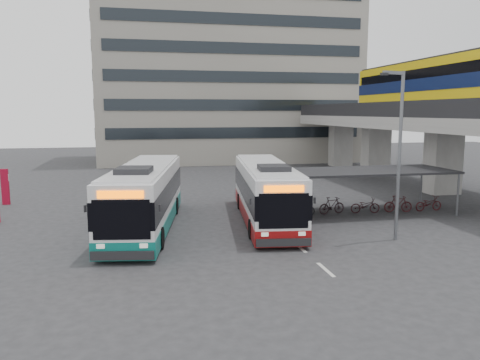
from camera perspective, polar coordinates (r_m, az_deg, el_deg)
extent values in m
plane|color=#28282B|center=(23.00, -1.08, -6.48)|extent=(120.00, 120.00, 0.00)
cube|color=gray|center=(36.71, 23.48, 2.04)|extent=(2.20, 1.60, 4.60)
cube|color=gray|center=(45.22, 16.23, 3.45)|extent=(2.20, 1.60, 4.60)
cube|color=gray|center=(52.41, 12.16, 4.22)|extent=(2.20, 1.60, 4.60)
cube|color=gray|center=(39.88, 20.41, 6.62)|extent=(8.00, 32.00, 0.90)
cube|color=black|center=(38.03, 15.64, 8.28)|extent=(0.35, 32.00, 1.10)
cube|color=black|center=(41.97, 24.87, 7.79)|extent=(0.35, 32.00, 1.10)
cube|color=gold|center=(37.28, 23.20, 10.31)|extent=(2.90, 20.00, 3.90)
cube|color=#0B153D|center=(37.29, 23.22, 10.62)|extent=(2.98, 20.02, 0.90)
cube|color=black|center=(37.34, 23.29, 11.84)|extent=(2.96, 19.20, 0.70)
cube|color=black|center=(37.42, 23.37, 13.29)|extent=(2.70, 19.60, 0.25)
cylinder|color=#595B60|center=(28.16, 4.54, -1.26)|extent=(0.12, 0.12, 2.40)
cylinder|color=#595B60|center=(32.15, 21.22, -0.61)|extent=(0.12, 0.12, 2.40)
cylinder|color=#595B60|center=(24.78, 6.85, -2.62)|extent=(0.12, 0.12, 2.40)
cylinder|color=#595B60|center=(29.23, 25.02, -1.67)|extent=(0.12, 0.12, 2.40)
cube|color=black|center=(28.06, 15.07, 1.08)|extent=(10.00, 4.00, 0.12)
imported|color=black|center=(26.85, 7.23, -3.40)|extent=(1.71, 0.60, 0.90)
imported|color=black|center=(27.54, 11.18, -3.10)|extent=(1.66, 0.47, 1.00)
imported|color=black|center=(28.37, 14.92, -2.99)|extent=(1.71, 0.60, 0.90)
imported|color=black|center=(29.30, 18.43, -2.68)|extent=(1.66, 0.47, 1.00)
imported|color=#350C0F|center=(30.35, 21.70, -2.57)|extent=(1.71, 0.60, 0.90)
cube|color=gray|center=(59.11, -1.78, 14.75)|extent=(30.00, 15.00, 25.00)
cube|color=beige|center=(18.14, 10.41, -10.70)|extent=(0.15, 1.60, 0.01)
cube|color=beige|center=(20.81, 7.30, -8.13)|extent=(0.15, 1.60, 0.01)
cube|color=beige|center=(23.57, 4.94, -6.13)|extent=(0.15, 1.60, 0.01)
cube|color=white|center=(25.27, 3.14, -1.16)|extent=(3.76, 11.52, 2.59)
cube|color=maroon|center=(25.49, 3.12, -3.82)|extent=(3.80, 11.57, 0.71)
cube|color=black|center=(25.25, 3.14, -0.89)|extent=(3.82, 11.55, 1.08)
cube|color=#F55C00|center=(19.59, 5.38, -1.08)|extent=(1.68, 0.28, 0.28)
cube|color=black|center=(22.28, 4.14, 1.47)|extent=(1.61, 1.67, 0.26)
cylinder|color=black|center=(21.87, 1.46, -5.99)|extent=(0.39, 0.97, 0.94)
cylinder|color=black|center=(28.73, 4.49, -2.55)|extent=(0.39, 0.97, 0.94)
cube|color=white|center=(24.06, -11.45, -1.65)|extent=(4.30, 11.94, 2.68)
cube|color=#0B665C|center=(24.30, -11.36, -4.54)|extent=(4.34, 11.98, 0.73)
cube|color=black|center=(24.03, -11.46, -1.37)|extent=(4.36, 11.97, 1.12)
cube|color=#F55C00|center=(18.22, -14.37, -1.73)|extent=(1.73, 0.35, 0.29)
cube|color=black|center=(20.98, -12.80, 1.15)|extent=(1.72, 1.77, 0.27)
cylinder|color=black|center=(20.97, -16.09, -6.90)|extent=(0.44, 1.01, 0.97)
cylinder|color=black|center=(27.34, -7.90, -3.13)|extent=(0.44, 1.01, 0.97)
imported|color=black|center=(27.82, -16.94, -2.51)|extent=(0.61, 0.71, 1.65)
cylinder|color=#595B60|center=(22.30, 18.84, 2.60)|extent=(0.15, 0.15, 7.65)
cube|color=#595B60|center=(21.87, 18.22, 12.32)|extent=(1.15, 0.43, 0.14)
cube|color=black|center=(21.50, 17.18, 12.24)|extent=(0.37, 0.25, 0.11)
cube|color=maroon|center=(33.25, -26.71, -0.75)|extent=(0.47, 0.19, 2.29)
cube|color=white|center=(33.17, -26.77, 0.27)|extent=(0.50, 0.10, 0.46)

